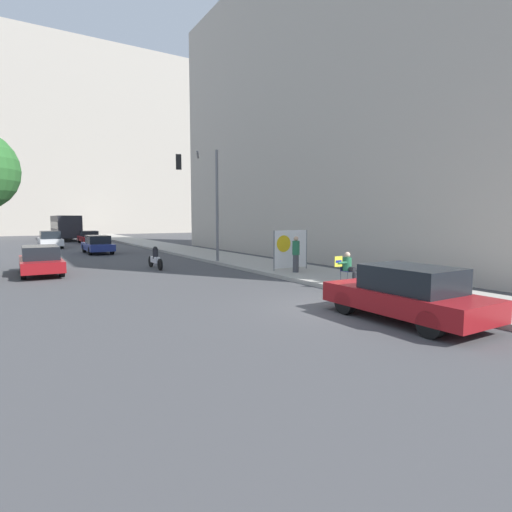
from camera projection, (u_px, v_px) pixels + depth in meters
ground_plane at (340, 308)px, 11.96m from camera, size 160.00×160.00×0.00m
sidewalk_curb at (223, 257)px, 26.56m from camera, size 3.70×90.00×0.17m
building_backdrop_far at (52, 140)px, 67.71m from camera, size 52.00×12.00×31.83m
building_backdrop_right at (343, 111)px, 28.04m from camera, size 10.00×32.00×20.36m
seated_protester at (348, 266)px, 15.44m from camera, size 0.92×0.77×1.21m
jogger_on_sidewalk at (296, 254)px, 18.56m from camera, size 0.34×0.34×1.68m
protest_banner at (290, 249)px, 19.47m from camera, size 2.02×0.06×1.93m
traffic_light_pole at (204, 188)px, 23.11m from camera, size 2.26×2.03×6.44m
parked_car_curbside at (407, 294)px, 10.35m from camera, size 1.88×4.33×1.45m
car_on_road_nearest at (41, 260)px, 19.03m from camera, size 1.75×4.78×1.37m
car_on_road_midblock at (98, 244)px, 30.56m from camera, size 1.74×4.65×1.39m
car_on_road_distant at (50, 240)px, 36.14m from camera, size 1.82×4.79×1.55m
car_on_road_far_lane at (89, 237)px, 42.71m from camera, size 1.76×4.70×1.37m
city_bus_on_road at (65, 226)px, 49.27m from camera, size 2.54×10.64×3.01m
motorcycle_on_road at (155, 259)px, 21.23m from camera, size 0.28×2.23×1.20m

